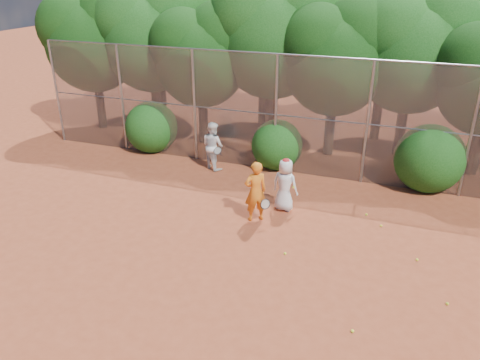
% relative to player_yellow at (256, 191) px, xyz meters
% --- Properties ---
extents(ground, '(80.00, 80.00, 0.00)m').
position_rel_player_yellow_xyz_m(ground, '(0.50, -2.38, -0.88)').
color(ground, brown).
rests_on(ground, ground).
extents(fence_back, '(20.05, 0.09, 4.03)m').
position_rel_player_yellow_xyz_m(fence_back, '(0.38, 3.62, 1.17)').
color(fence_back, gray).
rests_on(fence_back, ground).
extents(tree_0, '(4.38, 3.81, 6.00)m').
position_rel_player_yellow_xyz_m(tree_0, '(-8.94, 5.66, 3.05)').
color(tree_0, black).
rests_on(tree_0, ground).
extents(tree_1, '(4.64, 4.03, 6.35)m').
position_rel_player_yellow_xyz_m(tree_1, '(-6.44, 6.16, 3.28)').
color(tree_1, black).
rests_on(tree_1, ground).
extents(tree_2, '(3.99, 3.47, 5.47)m').
position_rel_player_yellow_xyz_m(tree_2, '(-3.95, 5.45, 2.70)').
color(tree_2, black).
rests_on(tree_2, ground).
extents(tree_3, '(4.89, 4.26, 6.70)m').
position_rel_player_yellow_xyz_m(tree_3, '(-1.44, 6.46, 3.51)').
color(tree_3, black).
rests_on(tree_3, ground).
extents(tree_4, '(4.19, 3.64, 5.73)m').
position_rel_player_yellow_xyz_m(tree_4, '(1.05, 5.86, 2.88)').
color(tree_4, black).
rests_on(tree_4, ground).
extents(tree_5, '(4.51, 3.92, 6.17)m').
position_rel_player_yellow_xyz_m(tree_5, '(3.56, 6.66, 3.17)').
color(tree_5, black).
rests_on(tree_5, ground).
extents(tree_9, '(4.83, 4.20, 6.62)m').
position_rel_player_yellow_xyz_m(tree_9, '(-7.44, 8.46, 3.46)').
color(tree_9, black).
rests_on(tree_9, ground).
extents(tree_10, '(5.15, 4.48, 7.06)m').
position_rel_player_yellow_xyz_m(tree_10, '(-2.43, 8.66, 3.75)').
color(tree_10, black).
rests_on(tree_10, ground).
extents(tree_11, '(4.64, 4.03, 6.35)m').
position_rel_player_yellow_xyz_m(tree_11, '(2.56, 8.26, 3.28)').
color(tree_11, black).
rests_on(tree_11, ground).
extents(bush_0, '(2.00, 2.00, 2.00)m').
position_rel_player_yellow_xyz_m(bush_0, '(-5.50, 3.92, 0.12)').
color(bush_0, '#124511').
rests_on(bush_0, ground).
extents(bush_1, '(1.80, 1.80, 1.80)m').
position_rel_player_yellow_xyz_m(bush_1, '(-0.50, 3.92, 0.02)').
color(bush_1, '#124511').
rests_on(bush_1, ground).
extents(bush_2, '(2.20, 2.20, 2.20)m').
position_rel_player_yellow_xyz_m(bush_2, '(4.50, 3.92, 0.22)').
color(bush_2, '#124511').
rests_on(bush_2, ground).
extents(player_yellow, '(0.87, 0.73, 1.77)m').
position_rel_player_yellow_xyz_m(player_yellow, '(0.00, 0.00, 0.00)').
color(player_yellow, orange).
rests_on(player_yellow, ground).
extents(player_teen, '(0.85, 0.63, 1.61)m').
position_rel_player_yellow_xyz_m(player_teen, '(0.60, 0.89, -0.08)').
color(player_teen, silver).
rests_on(player_teen, ground).
extents(player_white, '(1.03, 0.96, 1.70)m').
position_rel_player_yellow_xyz_m(player_white, '(-2.56, 3.02, -0.03)').
color(player_white, white).
rests_on(player_white, ground).
extents(ball_0, '(0.07, 0.07, 0.07)m').
position_rel_player_yellow_xyz_m(ball_0, '(4.36, -0.59, -0.85)').
color(ball_0, yellow).
rests_on(ball_0, ground).
extents(ball_1, '(0.07, 0.07, 0.07)m').
position_rel_player_yellow_xyz_m(ball_1, '(2.94, 1.31, -0.85)').
color(ball_1, yellow).
rests_on(ball_1, ground).
extents(ball_2, '(0.07, 0.07, 0.07)m').
position_rel_player_yellow_xyz_m(ball_2, '(3.21, -3.62, -0.85)').
color(ball_2, yellow).
rests_on(ball_2, ground).
extents(ball_3, '(0.07, 0.07, 0.07)m').
position_rel_player_yellow_xyz_m(ball_3, '(4.99, -2.10, -0.85)').
color(ball_3, yellow).
rests_on(ball_3, ground).
extents(ball_4, '(0.07, 0.07, 0.07)m').
position_rel_player_yellow_xyz_m(ball_4, '(1.26, -1.44, -0.85)').
color(ball_4, yellow).
rests_on(ball_4, ground).
extents(ball_5, '(0.07, 0.07, 0.07)m').
position_rel_player_yellow_xyz_m(ball_5, '(3.39, 0.79, -0.85)').
color(ball_5, yellow).
rests_on(ball_5, ground).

